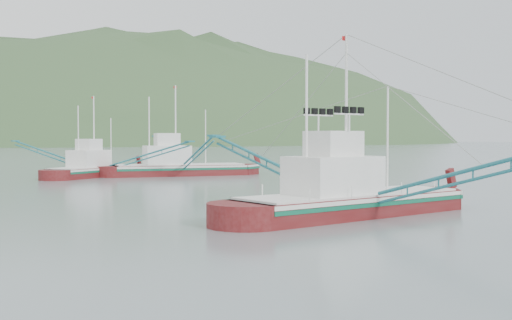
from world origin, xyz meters
TOP-DOWN VIEW (x-y plane):
  - ground at (0.00, 0.00)m, footprint 1200.00×1200.00m
  - main_boat at (2.34, 0.10)m, footprint 15.72×28.40m
  - bg_boat_far at (6.94, 45.34)m, footprint 15.65×23.76m
  - bg_boat_right at (15.71, 40.94)m, footprint 16.68×28.40m
  - headland_right at (240.00, 430.00)m, footprint 684.00×432.00m

SIDE VIEW (x-z plane):
  - ground at x=0.00m, z-range 0.00..0.00m
  - headland_right at x=240.00m, z-range -153.00..153.00m
  - main_boat at x=2.34m, z-range -4.10..7.39m
  - bg_boat_far at x=6.94m, z-range -3.01..7.27m
  - bg_boat_right at x=15.71m, z-range -3.63..8.21m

